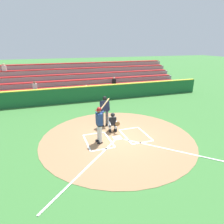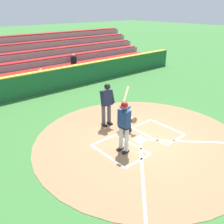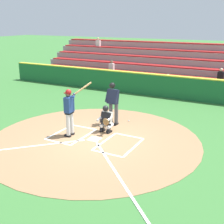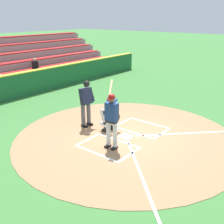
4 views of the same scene
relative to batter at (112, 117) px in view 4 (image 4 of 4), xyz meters
name	(u,v)px [view 4 (image 4 of 4)]	position (x,y,z in m)	size (l,w,h in m)	color
ground_plane	(126,137)	(-1.00, -0.13, -1.10)	(120.00, 120.00, 0.00)	#387033
dirt_circle	(126,136)	(-1.00, -0.13, -1.09)	(8.00, 8.00, 0.01)	#99704C
home_plate_and_chalk	(147,143)	(-1.00, 0.75, -1.08)	(7.93, 4.91, 0.01)	white
batter	(112,117)	(0.00, 0.00, 0.00)	(0.90, 0.78, 2.13)	silver
catcher	(108,116)	(-1.04, -0.99, -0.51)	(0.59, 0.65, 1.13)	black
plate_umpire	(86,100)	(-0.85, -1.93, -0.02)	(0.61, 0.45, 1.86)	#4C4C51
baseball	(83,118)	(-1.29, -2.61, -1.06)	(0.07, 0.07, 0.07)	white
backstop_wall	(9,87)	(-1.00, -7.63, -0.45)	(22.00, 0.36, 1.31)	#1E6033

